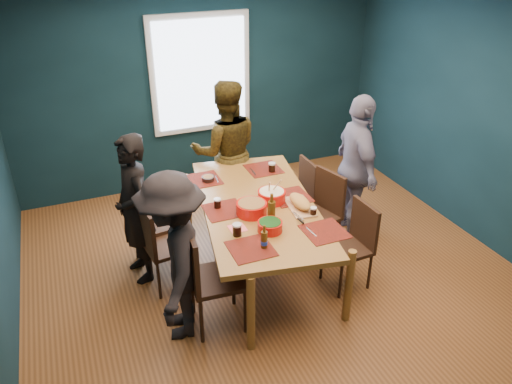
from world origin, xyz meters
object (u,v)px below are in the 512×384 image
bowl_salad (252,208)px  chair_right_near (355,239)px  person_back (226,151)px  chair_right_mid (322,207)px  person_right (357,167)px  chair_left_mid (159,241)px  person_near_left (175,258)px  bowl_herbs (270,226)px  person_far_left (135,210)px  bowl_dumpling (272,196)px  chair_left_far (148,217)px  cutting_board (300,203)px  chair_left_near (206,272)px  chair_right_far (300,189)px  dining_table (258,210)px

bowl_salad → chair_right_near: bearing=-20.9°
person_back → chair_right_mid: bearing=133.8°
chair_right_mid → person_right: bearing=4.7°
chair_left_mid → person_near_left: (0.01, -0.68, 0.24)m
person_right → bowl_herbs: size_ratio=7.42×
chair_right_near → bowl_salad: bowl_salad is taller
chair_left_mid → person_far_left: person_far_left is taller
chair_left_mid → bowl_herbs: bearing=-42.6°
chair_right_near → person_back: (-0.73, 1.79, 0.35)m
chair_right_mid → bowl_herbs: size_ratio=4.15×
person_back → person_far_left: bearing=45.6°
bowl_dumpling → bowl_herbs: (-0.24, -0.50, -0.01)m
chair_left_far → cutting_board: chair_left_far is taller
chair_left_near → bowl_salad: (0.60, 0.42, 0.29)m
bowl_dumpling → cutting_board: bearing=-48.1°
chair_left_mid → chair_left_near: chair_left_near is taller
person_near_left → bowl_dumpling: (1.13, 0.53, 0.10)m
person_back → cutting_board: (0.25, -1.49, 0.01)m
chair_right_far → chair_right_mid: (-0.01, -0.55, 0.05)m
chair_left_near → cutting_board: (1.08, 0.35, 0.28)m
chair_right_mid → cutting_board: (-0.47, -0.35, 0.33)m
chair_left_mid → bowl_salad: (0.86, -0.30, 0.34)m
chair_right_far → bowl_dumpling: size_ratio=3.05×
chair_right_far → chair_left_near: bearing=-142.7°
dining_table → chair_right_mid: 0.84m
chair_left_far → bowl_herbs: size_ratio=4.49×
chair_left_near → chair_right_mid: size_ratio=1.09×
chair_left_near → chair_right_far: chair_left_near is taller
dining_table → bowl_salad: bowl_salad is taller
person_far_left → person_back: size_ratio=0.90×
chair_right_near → person_near_left: (-1.82, -0.01, 0.27)m
person_near_left → cutting_board: bearing=119.8°
chair_right_mid → person_far_left: size_ratio=0.60×
person_far_left → bowl_herbs: (1.06, -0.92, 0.09)m
chair_right_near → person_far_left: (-1.98, 0.94, 0.26)m
chair_right_mid → person_back: size_ratio=0.54×
chair_right_mid → bowl_dumpling: bowl_dumpling is taller
chair_right_mid → person_near_left: person_near_left is taller
dining_table → person_right: bearing=23.1°
bowl_herbs → person_near_left: bearing=-177.9°
person_near_left → bowl_salad: bearing=130.7°
chair_left_far → bowl_salad: (0.88, -0.71, 0.30)m
chair_right_mid → person_right: 0.64m
cutting_board → chair_left_near: bearing=-154.7°
chair_left_mid → person_right: size_ratio=0.56×
person_back → person_near_left: person_back is taller
dining_table → chair_left_near: bearing=-131.6°
chair_left_mid → chair_right_far: size_ratio=1.10×
chair_left_far → bowl_dumpling: 1.32m
bowl_salad → chair_left_mid: bearing=160.8°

